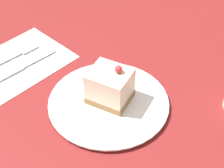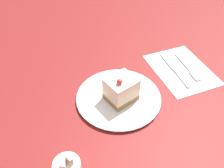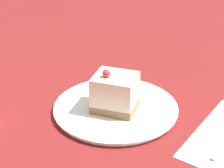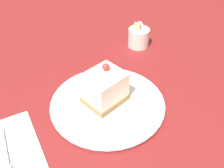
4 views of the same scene
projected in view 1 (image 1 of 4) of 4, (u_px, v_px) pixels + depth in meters
The scene contains 6 objects.
ground_plane at pixel (92, 105), 0.82m from camera, with size 4.00×4.00×0.00m, color maroon.
plate at pixel (109, 103), 0.82m from camera, with size 0.26×0.26×0.01m.
cake_slice at pixel (110, 86), 0.80m from camera, with size 0.10×0.09×0.09m.
napkin at pixel (17, 64), 0.93m from camera, with size 0.21×0.26×0.00m.
fork at pixel (15, 55), 0.94m from camera, with size 0.04×0.16×0.00m.
knife at pixel (16, 70), 0.90m from camera, with size 0.04×0.19×0.00m.
Camera 1 is at (0.38, -0.43, 0.59)m, focal length 60.00 mm.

